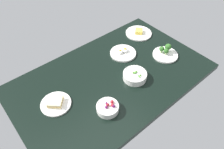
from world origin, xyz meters
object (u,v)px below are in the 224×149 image
object	(u,v)px
plate_eggs	(123,53)
plate_broccoli	(165,53)
bowl_peas	(135,76)
plate_sandwich	(56,103)
bowl_berries	(108,108)
plate_cheese	(139,33)

from	to	relation	value
plate_eggs	plate_broccoli	world-z (taller)	plate_broccoli
plate_broccoli	bowl_peas	bearing A→B (deg)	3.86
plate_sandwich	bowl_peas	world-z (taller)	bowl_peas
bowl_berries	bowl_peas	bearing A→B (deg)	-164.85
plate_sandwich	plate_cheese	xyz separation A→B (cm)	(-92.72, -19.86, -0.28)
plate_broccoli	plate_sandwich	bearing A→B (deg)	-8.55
plate_broccoli	plate_eggs	bearing A→B (deg)	-42.61
plate_broccoli	bowl_berries	bearing A→B (deg)	9.23
plate_cheese	bowl_berries	world-z (taller)	bowl_berries
bowl_berries	plate_cheese	bearing A→B (deg)	-148.11
plate_eggs	bowl_peas	xyz separation A→B (cm)	(11.30, 24.53, 1.53)
plate_sandwich	plate_cheese	bearing A→B (deg)	-167.91
plate_broccoli	bowl_berries	world-z (taller)	plate_broccoli
bowl_berries	plate_broccoli	bearing A→B (deg)	-170.77
bowl_peas	bowl_berries	size ratio (longest dim) A/B	1.19
plate_cheese	bowl_berries	bearing A→B (deg)	31.89
plate_eggs	bowl_berries	size ratio (longest dim) A/B	1.46
plate_eggs	plate_cheese	size ratio (longest dim) A/B	0.90
plate_sandwich	bowl_peas	bearing A→B (deg)	163.54
bowl_berries	plate_eggs	bearing A→B (deg)	-142.11
plate_eggs	plate_sandwich	size ratio (longest dim) A/B	1.06
plate_sandwich	bowl_berries	distance (cm)	32.70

